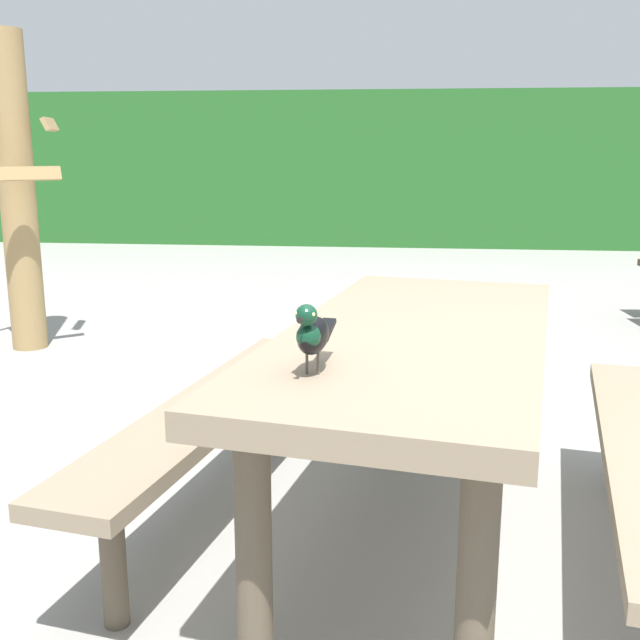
{
  "coord_description": "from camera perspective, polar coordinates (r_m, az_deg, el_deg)",
  "views": [
    {
      "loc": [
        -0.39,
        -2.09,
        1.28
      ],
      "look_at": [
        -0.6,
        -0.16,
        0.84
      ],
      "focal_mm": 42.72,
      "sensor_mm": 36.0,
      "label": 1
    }
  ],
  "objects": [
    {
      "name": "ground_plane",
      "position": [
        2.48,
        15.24,
        -18.77
      ],
      "size": [
        60.0,
        60.0,
        0.0
      ],
      "primitive_type": "plane",
      "color": "gray"
    },
    {
      "name": "hedge_wall",
      "position": [
        10.78,
        8.57,
        11.16
      ],
      "size": [
        28.0,
        1.72,
        1.99
      ],
      "primitive_type": "cube",
      "color": "#235B23",
      "rests_on": "ground"
    },
    {
      "name": "picnic_table_foreground",
      "position": [
        2.4,
        7.16,
        -4.89
      ],
      "size": [
        1.97,
        1.99,
        0.74
      ],
      "color": "#84725B",
      "rests_on": "ground"
    },
    {
      "name": "bird_grackle",
      "position": [
        1.83,
        -0.6,
        -1.02
      ],
      "size": [
        0.09,
        0.29,
        0.18
      ],
      "color": "black",
      "rests_on": "picnic_table_foreground"
    },
    {
      "name": "stalk_post_left_side",
      "position": [
        5.19,
        -21.73,
        8.79
      ],
      "size": [
        0.69,
        0.65,
        1.98
      ],
      "color": "#997A4C",
      "rests_on": "ground"
    }
  ]
}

